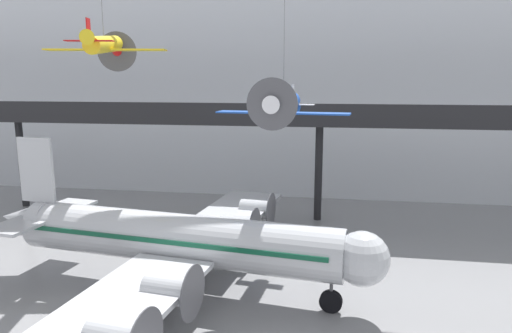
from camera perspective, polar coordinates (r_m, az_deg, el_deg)
name	(u,v)px	position (r m, az deg, el deg)	size (l,w,h in m)	color
hangar_back_wall	(323,66)	(51.17, 8.36, 12.27)	(140.00, 3.00, 28.75)	silver
mezzanine_walkway	(320,122)	(40.92, 7.96, 5.52)	(110.00, 3.20, 10.97)	black
airliner_silver_main	(175,239)	(28.79, -10.12, -8.93)	(25.93, 29.68, 9.28)	#B7BABF
suspended_plane_blue_trainer	(283,107)	(30.18, 3.45, 7.40)	(8.82, 7.21, 12.38)	#1E4CAD
suspended_plane_yellow_lowwing	(104,45)	(33.37, -18.45, 14.23)	(8.23, 6.78, 9.03)	yellow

